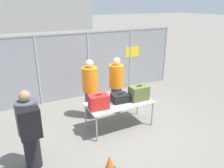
# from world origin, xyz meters

# --- Properties ---
(ground_plane) EXTENTS (120.00, 120.00, 0.00)m
(ground_plane) POSITION_xyz_m (0.00, 0.00, 0.00)
(ground_plane) COLOR slate
(fence_section) EXTENTS (7.10, 0.07, 2.33)m
(fence_section) POSITION_xyz_m (0.01, 2.67, 1.21)
(fence_section) COLOR #9EA0A5
(fence_section) RESTS_ON ground_plane
(inspection_table) EXTENTS (1.80, 0.85, 0.73)m
(inspection_table) POSITION_xyz_m (-0.12, 0.16, 0.68)
(inspection_table) COLOR #B2B2AD
(inspection_table) RESTS_ON ground_plane
(suitcase_red) EXTENTS (0.51, 0.36, 0.39)m
(suitcase_red) POSITION_xyz_m (-0.76, 0.09, 0.91)
(suitcase_red) COLOR red
(suitcase_red) RESTS_ON inspection_table
(suitcase_black) EXTENTS (0.45, 0.37, 0.24)m
(suitcase_black) POSITION_xyz_m (-0.08, 0.20, 0.84)
(suitcase_black) COLOR black
(suitcase_black) RESTS_ON inspection_table
(suitcase_olive) EXTENTS (0.52, 0.35, 0.42)m
(suitcase_olive) POSITION_xyz_m (0.44, 0.08, 0.93)
(suitcase_olive) COLOR #566033
(suitcase_olive) RESTS_ON inspection_table
(traveler_hooded) EXTENTS (0.43, 0.66, 1.72)m
(traveler_hooded) POSITION_xyz_m (-2.48, -0.46, 0.95)
(traveler_hooded) COLOR black
(traveler_hooded) RESTS_ON ground_plane
(security_worker_near) EXTENTS (0.43, 0.43, 1.75)m
(security_worker_near) POSITION_xyz_m (0.23, 0.98, 0.90)
(security_worker_near) COLOR #4C4C51
(security_worker_near) RESTS_ON ground_plane
(security_worker_far) EXTENTS (0.44, 0.44, 1.77)m
(security_worker_far) POSITION_xyz_m (-0.60, 1.03, 0.92)
(security_worker_far) COLOR #4C4C51
(security_worker_far) RESTS_ON ground_plane
(utility_trailer) EXTENTS (3.84, 2.37, 0.75)m
(utility_trailer) POSITION_xyz_m (1.31, 5.40, 0.44)
(utility_trailer) COLOR silver
(utility_trailer) RESTS_ON ground_plane
(distant_hangar) EXTENTS (14.59, 11.00, 6.75)m
(distant_hangar) POSITION_xyz_m (1.48, 28.74, 3.38)
(distant_hangar) COLOR #999993
(distant_hangar) RESTS_ON ground_plane
(traffic_cone) EXTENTS (0.37, 0.37, 0.46)m
(traffic_cone) POSITION_xyz_m (-1.19, -1.37, 0.21)
(traffic_cone) COLOR black
(traffic_cone) RESTS_ON ground_plane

